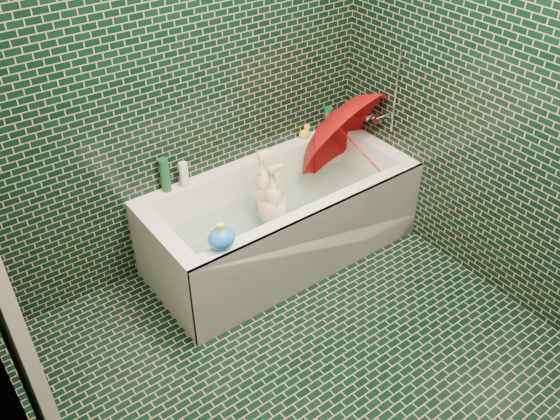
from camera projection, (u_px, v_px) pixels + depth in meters
floor at (329, 390)px, 3.04m from camera, size 2.80×2.80×0.00m
wall_back at (173, 72)px, 3.20m from camera, size 2.80×0.00×2.80m
wall_left at (2, 347)px, 1.68m from camera, size 0.00×2.80×2.80m
wall_right at (543, 101)px, 2.92m from camera, size 0.00×2.80×2.80m
bathtub at (282, 228)px, 3.78m from camera, size 1.70×0.75×0.55m
bath_mat at (281, 233)px, 3.83m from camera, size 1.35×0.47×0.01m
water at (281, 215)px, 3.74m from camera, size 1.48×0.53×0.00m
towel at (18, 337)px, 1.99m from camera, size 0.08×0.44×1.12m
faucet at (382, 113)px, 3.84m from camera, size 0.18×0.19×0.55m
child at (275, 222)px, 3.67m from camera, size 1.01×0.62×0.29m
umbrella at (358, 148)px, 3.80m from camera, size 0.88×1.02×1.01m
soap_bottle_a at (344, 124)px, 4.18m from camera, size 0.13×0.13×0.28m
soap_bottle_b at (334, 130)px, 4.11m from camera, size 0.12×0.12×0.21m
soap_bottle_c at (342, 126)px, 4.15m from camera, size 0.13×0.13×0.17m
bottle_right_tall at (328, 121)px, 4.01m from camera, size 0.06×0.06×0.20m
bottle_right_pump at (336, 118)px, 4.07m from camera, size 0.06×0.06×0.17m
bottle_left_tall at (165, 175)px, 3.46m from camera, size 0.07×0.07×0.21m
bottle_left_short at (184, 175)px, 3.51m from camera, size 0.06×0.06×0.16m
rubber_duck at (305, 133)px, 4.00m from camera, size 0.11×0.09×0.09m
bath_toy at (222, 238)px, 3.06m from camera, size 0.16×0.13×0.15m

